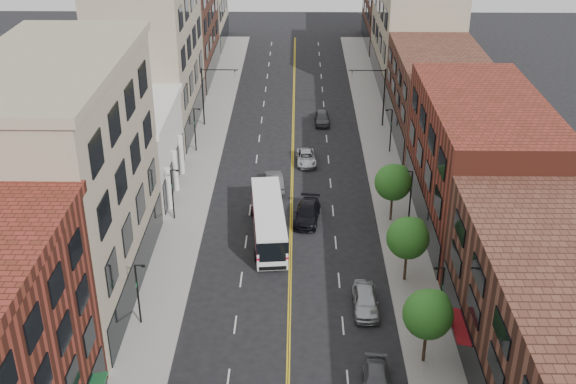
{
  "coord_description": "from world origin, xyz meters",
  "views": [
    {
      "loc": [
        0.54,
        -35.25,
        32.96
      ],
      "look_at": [
        -0.25,
        20.02,
        5.0
      ],
      "focal_mm": 45.0,
      "sensor_mm": 36.0,
      "label": 1
    }
  ],
  "objects_px": {
    "car_lane_a": "(307,213)",
    "car_lane_c": "(322,118)",
    "city_bus": "(269,219)",
    "car_lane_behind": "(274,181)",
    "car_parked_mid": "(376,382)",
    "car_parked_far": "(365,300)",
    "car_lane_b": "(306,158)"
  },
  "relations": [
    {
      "from": "car_lane_behind",
      "to": "car_lane_b",
      "type": "bearing_deg",
      "value": -124.4
    },
    {
      "from": "car_lane_b",
      "to": "car_lane_c",
      "type": "relative_size",
      "value": 1.05
    },
    {
      "from": "city_bus",
      "to": "car_lane_behind",
      "type": "bearing_deg",
      "value": 83.43
    },
    {
      "from": "car_parked_mid",
      "to": "car_parked_far",
      "type": "height_order",
      "value": "car_parked_far"
    },
    {
      "from": "car_parked_far",
      "to": "car_parked_mid",
      "type": "bearing_deg",
      "value": -89.97
    },
    {
      "from": "car_parked_mid",
      "to": "car_lane_a",
      "type": "distance_m",
      "value": 23.17
    },
    {
      "from": "car_parked_far",
      "to": "car_lane_b",
      "type": "distance_m",
      "value": 27.27
    },
    {
      "from": "car_parked_mid",
      "to": "car_lane_behind",
      "type": "xyz_separation_m",
      "value": [
        -7.6,
        29.57,
        0.14
      ]
    },
    {
      "from": "car_lane_behind",
      "to": "car_lane_b",
      "type": "distance_m",
      "value": 7.01
    },
    {
      "from": "car_parked_mid",
      "to": "city_bus",
      "type": "bearing_deg",
      "value": 115.45
    },
    {
      "from": "car_lane_c",
      "to": "car_parked_mid",
      "type": "bearing_deg",
      "value": -88.19
    },
    {
      "from": "car_parked_mid",
      "to": "car_parked_far",
      "type": "bearing_deg",
      "value": 93.9
    },
    {
      "from": "car_parked_mid",
      "to": "car_lane_c",
      "type": "relative_size",
      "value": 1.01
    },
    {
      "from": "city_bus",
      "to": "car_parked_mid",
      "type": "relative_size",
      "value": 2.74
    },
    {
      "from": "car_parked_mid",
      "to": "car_lane_b",
      "type": "distance_m",
      "value": 36.02
    },
    {
      "from": "car_parked_far",
      "to": "car_lane_behind",
      "type": "relative_size",
      "value": 1.01
    },
    {
      "from": "car_lane_c",
      "to": "car_lane_b",
      "type": "bearing_deg",
      "value": -100.74
    },
    {
      "from": "car_lane_behind",
      "to": "car_lane_b",
      "type": "height_order",
      "value": "car_lane_behind"
    },
    {
      "from": "car_lane_a",
      "to": "car_lane_b",
      "type": "relative_size",
      "value": 1.15
    },
    {
      "from": "city_bus",
      "to": "car_parked_far",
      "type": "xyz_separation_m",
      "value": [
        7.8,
        -10.91,
        -0.97
      ]
    },
    {
      "from": "car_parked_far",
      "to": "car_lane_b",
      "type": "relative_size",
      "value": 1.04
    },
    {
      "from": "car_lane_a",
      "to": "car_lane_c",
      "type": "distance_m",
      "value": 25.01
    },
    {
      "from": "car_parked_far",
      "to": "car_lane_c",
      "type": "relative_size",
      "value": 1.09
    },
    {
      "from": "car_lane_behind",
      "to": "city_bus",
      "type": "bearing_deg",
      "value": 82.52
    },
    {
      "from": "car_parked_mid",
      "to": "car_lane_behind",
      "type": "distance_m",
      "value": 30.53
    },
    {
      "from": "car_parked_far",
      "to": "car_lane_a",
      "type": "xyz_separation_m",
      "value": [
        -4.3,
        13.94,
        -0.05
      ]
    },
    {
      "from": "city_bus",
      "to": "car_lane_behind",
      "type": "relative_size",
      "value": 2.55
    },
    {
      "from": "car_parked_mid",
      "to": "car_parked_far",
      "type": "distance_m",
      "value": 8.84
    },
    {
      "from": "car_lane_b",
      "to": "car_parked_mid",
      "type": "bearing_deg",
      "value": -86.67
    },
    {
      "from": "car_parked_far",
      "to": "car_lane_b",
      "type": "xyz_separation_m",
      "value": [
        -4.3,
        26.93,
        -0.18
      ]
    },
    {
      "from": "car_lane_c",
      "to": "city_bus",
      "type": "bearing_deg",
      "value": -102.14
    },
    {
      "from": "car_parked_mid",
      "to": "car_lane_behind",
      "type": "height_order",
      "value": "car_lane_behind"
    }
  ]
}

